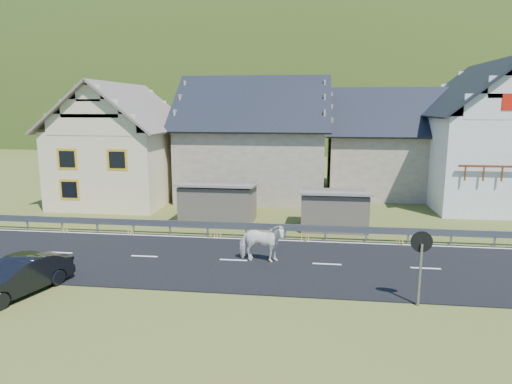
# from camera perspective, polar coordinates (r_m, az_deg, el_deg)

# --- Properties ---
(ground) EXTENTS (160.00, 160.00, 0.00)m
(ground) POSITION_cam_1_polar(r_m,az_deg,el_deg) (19.92, -2.84, -8.61)
(ground) COLOR #3E4D1F
(ground) RESTS_ON ground
(road) EXTENTS (60.00, 7.00, 0.04)m
(road) POSITION_cam_1_polar(r_m,az_deg,el_deg) (19.92, -2.84, -8.55)
(road) COLOR black
(road) RESTS_ON ground
(lane_markings) EXTENTS (60.00, 6.60, 0.01)m
(lane_markings) POSITION_cam_1_polar(r_m,az_deg,el_deg) (19.91, -2.84, -8.49)
(lane_markings) COLOR silver
(lane_markings) RESTS_ON road
(guardrail) EXTENTS (28.10, 0.09, 0.75)m
(guardrail) POSITION_cam_1_polar(r_m,az_deg,el_deg) (23.23, -1.26, -4.32)
(guardrail) COLOR #93969B
(guardrail) RESTS_ON ground
(shed_left) EXTENTS (4.30, 3.30, 2.40)m
(shed_left) POSITION_cam_1_polar(r_m,az_deg,el_deg) (26.15, -4.69, -1.43)
(shed_left) COLOR #6B5F4F
(shed_left) RESTS_ON ground
(shed_right) EXTENTS (3.80, 2.90, 2.20)m
(shed_right) POSITION_cam_1_polar(r_m,az_deg,el_deg) (25.16, 9.73, -2.27)
(shed_right) COLOR #6B5F4F
(shed_right) RESTS_ON ground
(house_cream) EXTENTS (7.80, 9.80, 8.30)m
(house_cream) POSITION_cam_1_polar(r_m,az_deg,el_deg) (33.37, -16.43, 6.45)
(house_cream) COLOR beige
(house_cream) RESTS_ON ground
(house_stone_a) EXTENTS (10.80, 9.80, 8.90)m
(house_stone_a) POSITION_cam_1_polar(r_m,az_deg,el_deg) (33.84, -0.11, 7.41)
(house_stone_a) COLOR tan
(house_stone_a) RESTS_ON ground
(house_stone_b) EXTENTS (9.80, 8.80, 8.10)m
(house_stone_b) POSITION_cam_1_polar(r_m,az_deg,el_deg) (36.02, 16.40, 6.54)
(house_stone_b) COLOR tan
(house_stone_b) RESTS_ON ground
(house_white) EXTENTS (8.80, 10.80, 9.70)m
(house_white) POSITION_cam_1_polar(r_m,az_deg,el_deg) (34.56, 27.20, 7.01)
(house_white) COLOR white
(house_white) RESTS_ON ground
(mountain) EXTENTS (440.00, 280.00, 260.00)m
(mountain) POSITION_cam_1_polar(r_m,az_deg,el_deg) (200.28, 7.70, 3.00)
(mountain) COLOR #293811
(mountain) RESTS_ON ground
(conifer_patch) EXTENTS (76.00, 50.00, 28.00)m
(conifer_patch) POSITION_cam_1_polar(r_m,az_deg,el_deg) (141.13, -17.41, 10.00)
(conifer_patch) COLOR black
(conifer_patch) RESTS_ON ground
(horse) EXTENTS (1.07, 2.07, 1.70)m
(horse) POSITION_cam_1_polar(r_m,az_deg,el_deg) (19.44, 0.68, -6.33)
(horse) COLOR white
(horse) RESTS_ON road
(car) EXTENTS (2.50, 4.19, 1.30)m
(car) POSITION_cam_1_polar(r_m,az_deg,el_deg) (18.41, -27.66, -9.37)
(car) COLOR black
(car) RESTS_ON ground
(traffic_mirror) EXTENTS (0.71, 0.20, 2.56)m
(traffic_mirror) POSITION_cam_1_polar(r_m,az_deg,el_deg) (16.06, 19.94, -7.01)
(traffic_mirror) COLOR #93969B
(traffic_mirror) RESTS_ON ground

